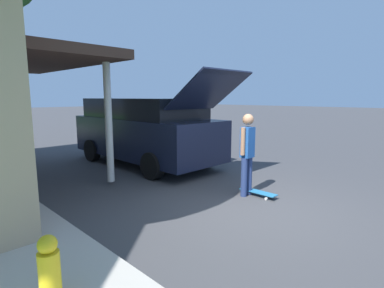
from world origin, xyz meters
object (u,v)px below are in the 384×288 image
at_px(suv_parked, 145,129).
at_px(skateboarder, 247,151).
at_px(skateboard, 258,192).
at_px(fire_hydrant, 49,269).

bearing_deg(suv_parked, skateboarder, -94.88).
distance_m(skateboard, fire_hydrant, 4.31).
distance_m(suv_parked, fire_hydrant, 6.42).
bearing_deg(skateboarder, skateboard, -58.65).
distance_m(suv_parked, skateboarder, 3.94).
bearing_deg(skateboard, fire_hydrant, -174.34).
xyz_separation_m(suv_parked, skateboarder, (-0.33, -3.92, -0.12)).
xyz_separation_m(skateboarder, skateboard, (0.13, -0.21, -0.85)).
bearing_deg(skateboarder, suv_parked, 85.12).
relative_size(skateboarder, skateboard, 2.12).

